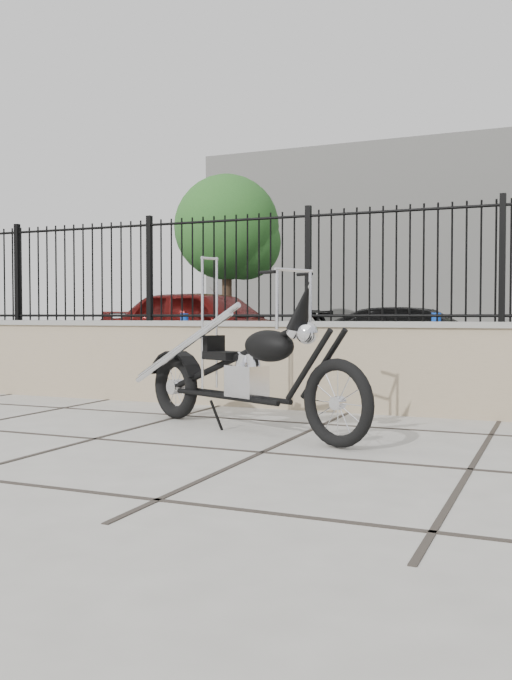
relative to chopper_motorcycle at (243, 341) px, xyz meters
name	(u,v)px	position (x,y,z in m)	size (l,w,h in m)	color
ground_plane	(95,439)	(-0.96, -0.86, -0.80)	(90.00, 90.00, 0.00)	#99968E
parking_lot	(403,357)	(-0.96, 11.64, -0.80)	(30.00, 30.00, 0.00)	black
retaining_wall	(225,363)	(-0.96, 1.64, -0.32)	(14.00, 0.36, 0.96)	gray
iron_fence	(225,268)	(-0.96, 1.64, 0.76)	(14.00, 0.08, 1.20)	black
background_building	(472,244)	(-0.96, 25.64, 3.20)	(22.00, 6.00, 8.00)	beige
chopper_motorcycle	(243,341)	(0.00, 0.00, 0.00)	(2.66, 0.47, 1.59)	black
car_red	(207,328)	(-3.73, 6.63, -0.02)	(1.85, 4.59, 1.56)	#510D0B
car_black	(421,341)	(0.40, 6.47, -0.22)	(1.63, 4.01, 1.16)	black
bollard_a	(185,346)	(-2.97, 4.33, -0.27)	(0.13, 0.13, 1.05)	#0B48AE
bollard_b	(436,352)	(1.03, 4.04, -0.27)	(0.13, 0.13, 1.06)	blue
tree_left	(227,223)	(-7.44, 15.30, 3.21)	(3.39, 3.39, 5.72)	#382619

